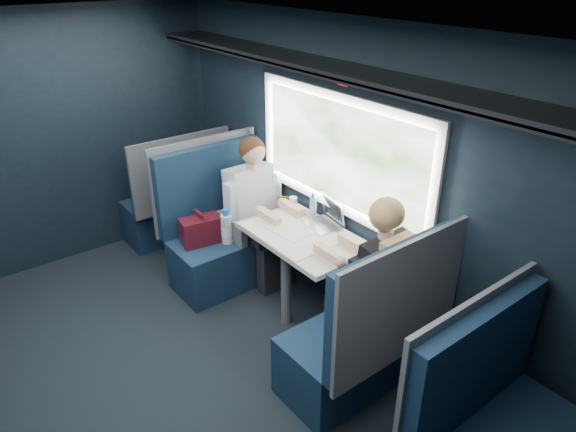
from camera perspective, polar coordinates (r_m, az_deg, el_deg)
ground at (r=3.91m, az=-10.97°, el=-16.35°), size 2.80×4.20×0.01m
room_shell at (r=3.11m, az=-12.94°, el=4.22°), size 3.00×4.40×2.40m
table at (r=3.95m, az=1.53°, el=-3.18°), size 0.62×1.00×0.74m
seat_bay_near at (r=4.60m, az=-7.24°, el=-2.19°), size 1.04×0.62×1.26m
seat_bay_far at (r=3.47m, az=8.43°, el=-13.43°), size 1.04×0.62×1.26m
seat_row_front at (r=5.35m, az=-12.26°, el=1.58°), size 1.04×0.51×1.16m
man at (r=4.46m, az=-3.45°, el=1.27°), size 0.53×0.56×1.32m
woman at (r=3.52m, az=9.71°, el=-6.46°), size 0.53×0.56×1.32m
papers at (r=3.96m, az=0.40°, el=-1.76°), size 0.51×0.73×0.01m
laptop at (r=4.06m, az=4.38°, el=-0.15°), size 0.27×0.32×0.22m
bottle_small at (r=4.19m, az=2.82°, el=1.20°), size 0.06×0.06×0.20m
cup at (r=4.34m, az=0.58°, el=1.56°), size 0.07×0.07×0.09m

